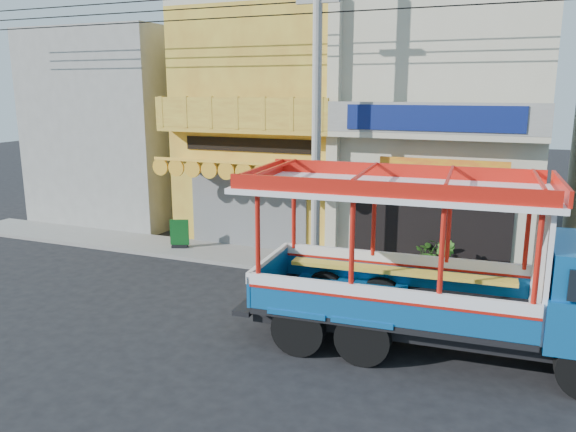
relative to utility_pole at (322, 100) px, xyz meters
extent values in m
plane|color=black|center=(0.85, -3.30, -5.03)|extent=(90.00, 90.00, 0.00)
cube|color=slate|center=(0.85, 0.70, -4.97)|extent=(30.00, 2.00, 0.12)
cube|color=#B87F28|center=(-3.15, 4.70, -1.03)|extent=(6.00, 6.00, 8.00)
cube|color=#595B5E|center=(-3.15, 1.68, -3.63)|extent=(4.20, 0.10, 2.60)
cube|color=orange|center=(-3.15, 0.95, -1.98)|extent=(5.20, 1.50, 0.31)
cube|color=#B87F28|center=(-3.15, 1.35, -0.98)|extent=(6.00, 0.70, 0.18)
cube|color=#B87F28|center=(-3.15, 1.05, -0.43)|extent=(6.00, 0.12, 0.95)
cube|color=black|center=(-3.15, 1.67, -1.48)|extent=(4.50, 0.04, 0.45)
cube|color=#B9B298|center=(-3.15, 4.70, 3.09)|extent=(6.00, 6.00, 0.24)
cube|color=#B9B298|center=(2.85, 4.70, -1.03)|extent=(6.00, 6.00, 8.00)
cube|color=black|center=(2.85, 1.68, -3.53)|extent=(4.60, 0.12, 2.80)
cube|color=yellow|center=(3.15, 1.40, -2.13)|extent=(3.60, 0.05, 1.00)
cube|color=#B9B298|center=(2.85, 1.35, -0.98)|extent=(6.00, 0.70, 0.18)
cube|color=gray|center=(2.85, 1.05, -0.48)|extent=(6.00, 0.12, 0.85)
cube|color=navy|center=(2.85, 0.98, -0.48)|extent=(4.80, 0.06, 0.70)
cube|color=#B9B298|center=(-0.15, 1.55, -1.03)|extent=(0.35, 0.30, 8.00)
cube|color=gray|center=(-10.15, 4.70, -1.23)|extent=(6.00, 6.00, 7.60)
cylinder|color=gray|center=(-0.15, 0.00, -0.53)|extent=(0.26, 0.26, 9.00)
cube|color=gray|center=(-0.15, 0.00, 2.57)|extent=(1.20, 0.12, 0.12)
cylinder|color=black|center=(0.85, 0.00, 2.27)|extent=(28.00, 0.04, 0.04)
cylinder|color=black|center=(6.40, -2.52, -4.48)|extent=(1.12, 0.37, 1.10)
cylinder|color=black|center=(2.56, -4.85, -4.48)|extent=(1.12, 0.37, 1.10)
cylinder|color=black|center=(2.44, -2.75, -4.48)|extent=(1.12, 0.37, 1.10)
cylinder|color=black|center=(1.24, -4.93, -4.48)|extent=(1.12, 0.37, 1.10)
cylinder|color=black|center=(1.11, -2.83, -4.48)|extent=(1.12, 0.37, 1.10)
cube|color=black|center=(3.82, -3.72, -4.37)|extent=(7.52, 2.26, 0.31)
cube|color=black|center=(2.91, -3.78, -4.15)|extent=(5.60, 2.75, 0.13)
cube|color=#0F5BA6|center=(2.98, -4.94, -3.76)|extent=(5.46, 0.41, 0.66)
cube|color=white|center=(2.98, -4.94, -3.46)|extent=(5.46, 0.42, 0.24)
cube|color=#0F5BA6|center=(2.84, -2.61, -3.76)|extent=(5.46, 0.41, 0.66)
cube|color=white|center=(2.84, -2.61, -3.46)|extent=(5.46, 0.42, 0.24)
cylinder|color=red|center=(0.42, -5.07, -2.55)|extent=(0.11, 0.11, 1.77)
cylinder|color=red|center=(0.28, -2.78, -2.55)|extent=(0.11, 0.11, 1.77)
cube|color=white|center=(5.66, -3.61, -2.91)|extent=(0.22, 2.24, 2.48)
cube|color=white|center=(2.80, -3.78, -1.66)|extent=(6.28, 3.07, 0.11)
cube|color=red|center=(2.80, -3.78, -1.47)|extent=(6.05, 2.94, 0.29)
cube|color=black|center=(-5.19, 0.63, -4.86)|extent=(0.59, 0.46, 0.10)
cube|color=#0E4F19|center=(-5.19, 0.63, -4.39)|extent=(0.61, 0.30, 0.86)
imported|color=#2E611B|center=(2.94, 1.38, -4.42)|extent=(1.07, 1.00, 0.98)
imported|color=#2E611B|center=(3.47, 0.64, -4.36)|extent=(0.78, 0.76, 1.10)
imported|color=#2E611B|center=(6.03, 0.65, -4.37)|extent=(0.63, 0.63, 1.08)
camera|label=1|loc=(5.05, -14.85, 0.28)|focal=35.00mm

